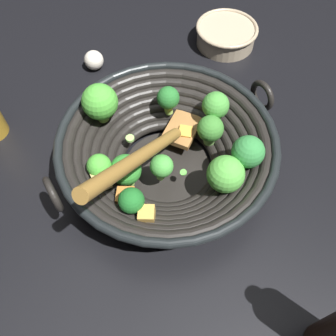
% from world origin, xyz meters
% --- Properties ---
extents(ground_plane, '(4.00, 4.00, 0.00)m').
position_xyz_m(ground_plane, '(0.00, 0.00, 0.00)').
color(ground_plane, black).
extents(wok, '(0.34, 0.38, 0.24)m').
position_xyz_m(wok, '(-0.00, 0.00, 0.06)').
color(wok, black).
rests_on(wok, ground).
extents(prep_bowl, '(0.13, 0.13, 0.04)m').
position_xyz_m(prep_bowl, '(0.14, -0.33, 0.02)').
color(prep_bowl, tan).
rests_on(prep_bowl, ground).
extents(garlic_bulb, '(0.04, 0.04, 0.04)m').
position_xyz_m(garlic_bulb, '(0.28, -0.08, 0.02)').
color(garlic_bulb, silver).
rests_on(garlic_bulb, ground).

